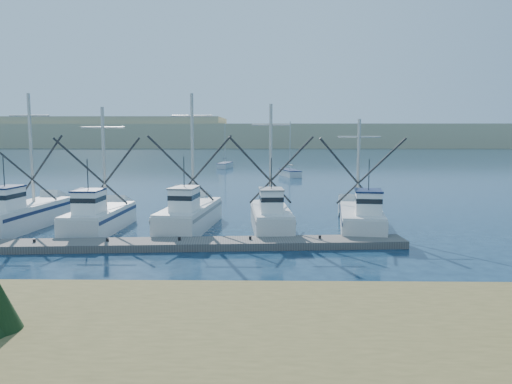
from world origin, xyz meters
TOP-DOWN VIEW (x-y plane):
  - ground at (0.00, 0.00)m, footprint 500.00×500.00m
  - floating_dock at (-8.80, 6.55)m, footprint 31.78×4.53m
  - dune_ridge at (0.00, 210.00)m, footprint 360.00×60.00m
  - trawler_fleet at (-8.87, 11.77)m, footprint 31.88×9.19m
  - sailboat_near at (2.71, 53.07)m, footprint 3.17×6.11m
  - sailboat_far at (-8.30, 70.19)m, footprint 2.62×6.49m

SIDE VIEW (x-z plane):
  - ground at x=0.00m, z-range 0.00..0.00m
  - floating_dock at x=-8.80m, z-range 0.00..0.42m
  - sailboat_far at x=-8.30m, z-range -3.56..4.54m
  - sailboat_near at x=2.71m, z-range -3.56..4.54m
  - trawler_fleet at x=-8.87m, z-range -3.64..5.53m
  - dune_ridge at x=0.00m, z-range 0.00..10.00m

